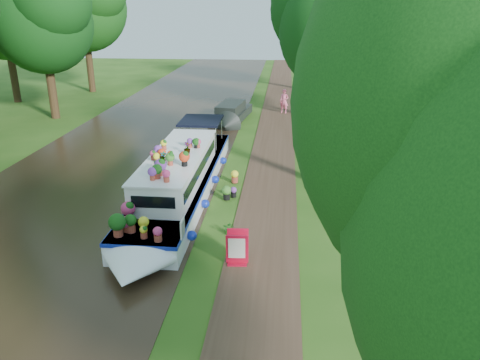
% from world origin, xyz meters
% --- Properties ---
extents(ground, '(100.00, 100.00, 0.00)m').
position_xyz_m(ground, '(0.00, 0.00, 0.00)').
color(ground, '#284F13').
rests_on(ground, ground).
extents(canal_water, '(10.00, 100.00, 0.02)m').
position_xyz_m(canal_water, '(-6.00, 0.00, 0.01)').
color(canal_water, black).
rests_on(canal_water, ground).
extents(towpath, '(2.20, 100.00, 0.03)m').
position_xyz_m(towpath, '(1.20, 0.00, 0.01)').
color(towpath, '#432D1F').
rests_on(towpath, ground).
extents(plant_boat, '(2.29, 13.52, 2.30)m').
position_xyz_m(plant_boat, '(-2.25, 1.10, 0.85)').
color(plant_boat, white).
rests_on(plant_boat, canal_water).
extents(tree_near_overhang, '(5.52, 5.28, 8.99)m').
position_xyz_m(tree_near_overhang, '(3.79, 3.06, 6.60)').
color(tree_near_overhang, black).
rests_on(tree_near_overhang, ground).
extents(tree_near_mid, '(6.90, 6.60, 9.40)m').
position_xyz_m(tree_near_mid, '(4.48, 15.08, 6.44)').
color(tree_near_mid, black).
rests_on(tree_near_mid, ground).
extents(tree_near_far, '(7.59, 7.26, 10.30)m').
position_xyz_m(tree_near_far, '(3.98, 26.09, 7.05)').
color(tree_near_far, black).
rests_on(tree_near_far, ground).
extents(tree_far_c, '(7.13, 6.82, 9.59)m').
position_xyz_m(tree_far_c, '(-13.52, 14.08, 6.52)').
color(tree_far_c, black).
rests_on(tree_far_c, ground).
extents(tree_far_d, '(8.05, 7.70, 10.85)m').
position_xyz_m(tree_far_d, '(-15.02, 24.10, 7.40)').
color(tree_far_d, black).
rests_on(tree_far_d, ground).
extents(tree_far_h, '(7.82, 7.48, 10.49)m').
position_xyz_m(tree_far_h, '(-19.02, 19.09, 7.14)').
color(tree_far_h, black).
rests_on(tree_far_h, ground).
extents(second_boat, '(2.36, 6.13, 1.15)m').
position_xyz_m(second_boat, '(-1.75, 14.35, 0.47)').
color(second_boat, black).
rests_on(second_boat, canal_water).
extents(sandwich_board, '(0.64, 0.53, 1.01)m').
position_xyz_m(sandwich_board, '(0.50, -3.48, 0.49)').
color(sandwich_board, red).
rests_on(sandwich_board, towpath).
extents(pedestrian_pink, '(0.68, 0.54, 1.64)m').
position_xyz_m(pedestrian_pink, '(1.66, 16.93, 0.85)').
color(pedestrian_pink, '#DF5C80').
rests_on(pedestrian_pink, towpath).
extents(verge_plant, '(0.46, 0.42, 0.45)m').
position_xyz_m(verge_plant, '(0.05, -1.64, 0.22)').
color(verge_plant, '#1F611D').
rests_on(verge_plant, ground).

